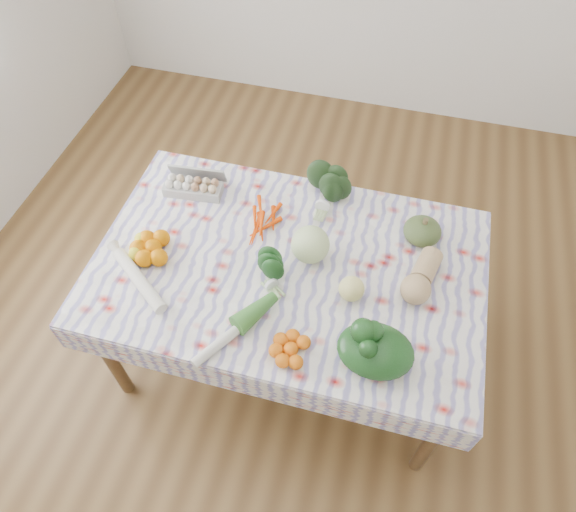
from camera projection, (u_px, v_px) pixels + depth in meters
The scene contains 16 objects.
ground at pixel (288, 347), 2.80m from camera, with size 4.50×4.50×0.00m, color brown.
dining_table at pixel (288, 275), 2.26m from camera, with size 1.60×1.00×0.75m.
tablecloth at pixel (288, 265), 2.20m from camera, with size 1.66×1.06×0.01m, color white.
egg_carton at pixel (193, 188), 2.42m from camera, with size 0.27×0.11×0.07m, color #AEAEA8.
carrot_bunch at pixel (266, 222), 2.31m from camera, with size 0.20×0.18×0.04m, color #EB4001.
kale_bunch at pixel (326, 192), 2.34m from camera, with size 0.18×0.16×0.16m, color #1A3215.
kabocha_squash at pixel (422, 231), 2.23m from camera, with size 0.16×0.16×0.11m, color #445729.
cabbage at pixel (310, 244), 2.15m from camera, with size 0.16×0.16×0.16m, color #C3DD91.
butternut_squash at pixel (422, 275), 2.08m from camera, with size 0.12×0.27×0.12m, color tan.
orange_cluster at pixel (153, 248), 2.19m from camera, with size 0.24×0.24×0.08m, color #D97100.
broccoli at pixel (266, 274), 2.09m from camera, with size 0.15×0.15×0.11m, color #184619.
mandarin_cluster at pixel (291, 349), 1.92m from camera, with size 0.19×0.19×0.06m, color orange.
grapefruit at pixel (351, 289), 2.05m from camera, with size 0.10×0.10×0.10m, color #EBE17E.
spinach_bag at pixel (375, 350), 1.88m from camera, with size 0.29×0.23×0.13m, color #123312.
daikon at pixel (139, 280), 2.11m from camera, with size 0.05×0.05×0.38m, color white.
leek at pixel (235, 331), 1.97m from camera, with size 0.04×0.04×0.40m, color beige.
Camera 1 is at (0.33, -1.25, 2.53)m, focal length 32.00 mm.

